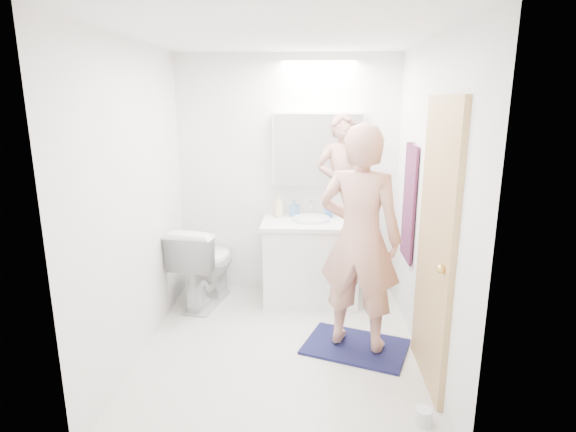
# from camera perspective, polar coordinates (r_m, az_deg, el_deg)

# --- Properties ---
(floor) EXTENTS (2.50, 2.50, 0.00)m
(floor) POSITION_cam_1_polar(r_m,az_deg,el_deg) (3.96, -0.92, -15.82)
(floor) COLOR silver
(floor) RESTS_ON ground
(ceiling) EXTENTS (2.50, 2.50, 0.00)m
(ceiling) POSITION_cam_1_polar(r_m,az_deg,el_deg) (3.45, -1.09, 21.19)
(ceiling) COLOR white
(ceiling) RESTS_ON floor
(wall_back) EXTENTS (2.50, 0.00, 2.50)m
(wall_back) POSITION_cam_1_polar(r_m,az_deg,el_deg) (4.74, -0.06, 4.74)
(wall_back) COLOR white
(wall_back) RESTS_ON floor
(wall_front) EXTENTS (2.50, 0.00, 2.50)m
(wall_front) POSITION_cam_1_polar(r_m,az_deg,el_deg) (2.32, -2.91, -5.51)
(wall_front) COLOR white
(wall_front) RESTS_ON floor
(wall_left) EXTENTS (0.00, 2.50, 2.50)m
(wall_left) POSITION_cam_1_polar(r_m,az_deg,el_deg) (3.75, -18.05, 1.48)
(wall_left) COLOR white
(wall_left) RESTS_ON floor
(wall_right) EXTENTS (0.00, 2.50, 2.50)m
(wall_right) POSITION_cam_1_polar(r_m,az_deg,el_deg) (3.62, 16.68, 1.15)
(wall_right) COLOR white
(wall_right) RESTS_ON floor
(vanity_cabinet) EXTENTS (0.90, 0.55, 0.78)m
(vanity_cabinet) POSITION_cam_1_polar(r_m,az_deg,el_deg) (4.66, 2.78, -5.74)
(vanity_cabinet) COLOR white
(vanity_cabinet) RESTS_ON floor
(countertop) EXTENTS (0.95, 0.58, 0.04)m
(countertop) POSITION_cam_1_polar(r_m,az_deg,el_deg) (4.54, 2.84, -0.87)
(countertop) COLOR white
(countertop) RESTS_ON vanity_cabinet
(sink_basin) EXTENTS (0.36, 0.36, 0.03)m
(sink_basin) POSITION_cam_1_polar(r_m,az_deg,el_deg) (4.56, 2.85, -0.35)
(sink_basin) COLOR silver
(sink_basin) RESTS_ON countertop
(faucet) EXTENTS (0.02, 0.02, 0.16)m
(faucet) POSITION_cam_1_polar(r_m,az_deg,el_deg) (4.73, 2.85, 0.99)
(faucet) COLOR silver
(faucet) RESTS_ON countertop
(medicine_cabinet) EXTENTS (0.88, 0.14, 0.70)m
(medicine_cabinet) POSITION_cam_1_polar(r_m,az_deg,el_deg) (4.62, 3.65, 8.22)
(medicine_cabinet) COLOR white
(medicine_cabinet) RESTS_ON wall_back
(mirror_panel) EXTENTS (0.84, 0.01, 0.66)m
(mirror_panel) POSITION_cam_1_polar(r_m,az_deg,el_deg) (4.54, 3.67, 8.12)
(mirror_panel) COLOR silver
(mirror_panel) RESTS_ON medicine_cabinet
(toilet) EXTENTS (0.61, 0.87, 0.81)m
(toilet) POSITION_cam_1_polar(r_m,az_deg,el_deg) (4.66, -10.06, -5.78)
(toilet) COLOR white
(toilet) RESTS_ON floor
(bath_rug) EXTENTS (0.94, 0.79, 0.02)m
(bath_rug) POSITION_cam_1_polar(r_m,az_deg,el_deg) (4.00, 8.21, -15.46)
(bath_rug) COLOR #14193F
(bath_rug) RESTS_ON floor
(person) EXTENTS (0.75, 0.62, 1.76)m
(person) POSITION_cam_1_polar(r_m,az_deg,el_deg) (3.63, 8.72, -2.77)
(person) COLOR tan
(person) RESTS_ON bath_rug
(door) EXTENTS (0.04, 0.80, 2.00)m
(door) POSITION_cam_1_polar(r_m,az_deg,el_deg) (3.34, 17.52, -3.56)
(door) COLOR tan
(door) RESTS_ON wall_right
(door_knob) EXTENTS (0.06, 0.06, 0.06)m
(door_knob) POSITION_cam_1_polar(r_m,az_deg,el_deg) (3.07, 18.12, -6.15)
(door_knob) COLOR gold
(door_knob) RESTS_ON door
(towel) EXTENTS (0.02, 0.42, 1.00)m
(towel) POSITION_cam_1_polar(r_m,az_deg,el_deg) (4.16, 14.50, 1.53)
(towel) COLOR #13233B
(towel) RESTS_ON wall_right
(towel_hook) EXTENTS (0.07, 0.02, 0.02)m
(towel_hook) POSITION_cam_1_polar(r_m,az_deg,el_deg) (4.08, 14.77, 8.68)
(towel_hook) COLOR silver
(towel_hook) RESTS_ON wall_right
(soap_bottle_a) EXTENTS (0.12, 0.12, 0.23)m
(soap_bottle_a) POSITION_cam_1_polar(r_m,az_deg,el_deg) (4.66, -1.11, 1.24)
(soap_bottle_a) COLOR beige
(soap_bottle_a) RESTS_ON countertop
(soap_bottle_b) EXTENTS (0.11, 0.11, 0.17)m
(soap_bottle_b) POSITION_cam_1_polar(r_m,az_deg,el_deg) (4.69, 0.80, 0.96)
(soap_bottle_b) COLOR #5382B3
(soap_bottle_b) RESTS_ON countertop
(toothbrush_cup) EXTENTS (0.12, 0.12, 0.09)m
(toothbrush_cup) POSITION_cam_1_polar(r_m,az_deg,el_deg) (4.68, 5.00, 0.41)
(toothbrush_cup) COLOR #3F66BE
(toothbrush_cup) RESTS_ON countertop
(toilet_paper_roll) EXTENTS (0.11, 0.11, 0.10)m
(toilet_paper_roll) POSITION_cam_1_polar(r_m,az_deg,el_deg) (3.29, 16.14, -22.34)
(toilet_paper_roll) COLOR silver
(toilet_paper_roll) RESTS_ON floor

